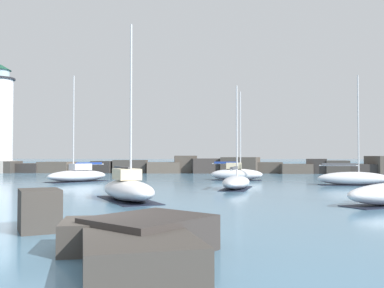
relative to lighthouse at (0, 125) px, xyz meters
The scene contains 10 objects.
ground_plane 57.99m from the lighthouse, 60.58° to the right, with size 600.00×600.00×0.00m, color teal.
open_sea_beyond 67.53m from the lighthouse, 65.11° to the left, with size 400.00×116.00×0.01m.
breakwater_jetty 33.77m from the lighthouse, ahead, with size 63.37×6.89×2.56m.
lighthouse is the anchor object (origin of this frame).
foreground_rocks 58.93m from the lighthouse, 60.02° to the right, with size 8.73×7.81×1.44m.
sailboat_moored_0 46.76m from the lighthouse, 54.16° to the right, with size 5.06×6.79×10.11m.
sailboat_moored_1 38.93m from the lighthouse, 26.52° to the right, with size 5.48×2.20×9.29m.
sailboat_moored_2 28.41m from the lighthouse, 47.76° to the right, with size 5.95×6.13×10.45m.
sailboat_moored_3 50.74m from the lighthouse, 28.70° to the right, with size 6.18×2.24×9.60m.
sailboat_moored_5 44.76m from the lighthouse, 40.26° to the right, with size 3.04×6.08×8.14m.
Camera 1 is at (3.90, -11.91, 2.60)m, focal length 40.00 mm.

